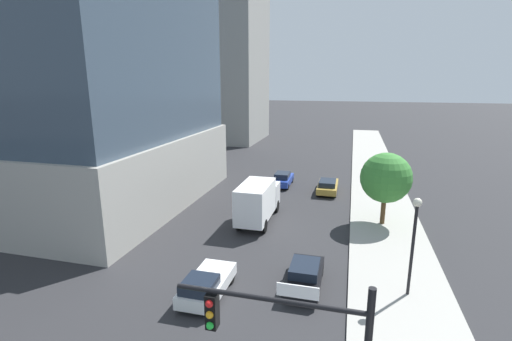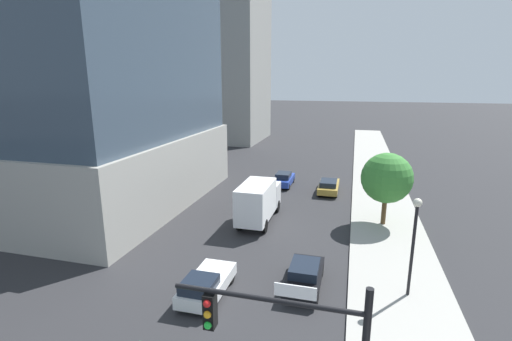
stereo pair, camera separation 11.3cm
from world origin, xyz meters
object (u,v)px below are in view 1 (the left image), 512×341
object	(u,v)px
street_tree	(386,178)
car_blue	(283,179)
box_truck	(258,200)
street_lamp	(414,232)
car_black	(305,275)
construction_building	(222,50)
car_gold	(328,186)
car_white	(206,285)

from	to	relation	value
street_tree	car_blue	bearing A→B (deg)	136.95
street_tree	box_truck	xyz separation A→B (m)	(-9.63, -1.86, -1.99)
street_lamp	car_black	bearing A→B (deg)	-175.78
street_lamp	box_truck	world-z (taller)	street_lamp
car_blue	construction_building	bearing A→B (deg)	120.41
car_blue	car_black	world-z (taller)	car_blue
construction_building	car_gold	xyz separation A→B (m)	(21.74, -30.05, -15.81)
street_tree	car_blue	distance (m)	13.54
street_tree	car_blue	size ratio (longest dim) A/B	1.35
construction_building	car_black	size ratio (longest dim) A/B	9.34
street_lamp	street_tree	xyz separation A→B (m)	(-0.62, 10.02, 0.18)
car_white	car_black	distance (m)	5.39
construction_building	box_truck	bearing A→B (deg)	-66.92
street_lamp	car_blue	bearing A→B (deg)	118.33
street_lamp	box_truck	size ratio (longest dim) A/B	0.79
car_black	car_gold	distance (m)	18.13
car_gold	car_blue	bearing A→B (deg)	165.16
construction_building	car_white	size ratio (longest dim) A/B	9.46
street_lamp	car_blue	xyz separation A→B (m)	(-10.25, 19.01, -2.94)
construction_building	street_lamp	bearing A→B (deg)	-60.41
car_white	box_truck	size ratio (longest dim) A/B	0.62
street_lamp	car_white	size ratio (longest dim) A/B	1.26
street_lamp	car_gold	distance (m)	18.77
construction_building	street_lamp	xyz separation A→B (m)	(27.14, -47.78, -12.84)
street_tree	car_white	size ratio (longest dim) A/B	1.34
construction_building	street_tree	distance (m)	47.85
construction_building	street_lamp	size ratio (longest dim) A/B	7.48
car_blue	car_gold	size ratio (longest dim) A/B	0.90
street_tree	car_blue	world-z (taller)	street_tree
construction_building	car_blue	world-z (taller)	construction_building
car_white	box_truck	bearing A→B (deg)	90.00
street_lamp	car_white	distance (m)	11.01
street_tree	box_truck	size ratio (longest dim) A/B	0.84
street_lamp	box_truck	distance (m)	13.22
street_lamp	car_blue	world-z (taller)	street_lamp
box_truck	car_gold	bearing A→B (deg)	63.11
construction_building	car_blue	bearing A→B (deg)	-59.59
car_black	car_gold	bearing A→B (deg)	90.00
street_tree	box_truck	bearing A→B (deg)	-169.05
street_tree	car_black	distance (m)	11.88
street_tree	box_truck	world-z (taller)	street_tree
street_tree	car_black	world-z (taller)	street_tree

